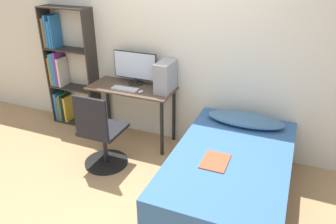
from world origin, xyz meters
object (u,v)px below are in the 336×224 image
(keyboard, at_px, (125,89))
(pc_tower, at_px, (165,77))
(monitor, at_px, (135,67))
(bookshelf, at_px, (64,72))
(bed, at_px, (229,178))
(office_chair, at_px, (101,139))

(keyboard, xyz_separation_m, pc_tower, (0.49, 0.16, 0.18))
(keyboard, bearing_deg, monitor, 83.13)
(bookshelf, relative_size, monitor, 2.82)
(bookshelf, height_order, bed, bookshelf)
(monitor, xyz_separation_m, pc_tower, (0.46, -0.08, -0.04))
(bed, xyz_separation_m, keyboard, (-1.51, 0.61, 0.51))
(monitor, bearing_deg, pc_tower, -9.68)
(bookshelf, relative_size, keyboard, 4.93)
(keyboard, relative_size, pc_tower, 0.92)
(bed, height_order, monitor, monitor)
(office_chair, distance_m, pc_tower, 1.07)
(office_chair, xyz_separation_m, bed, (1.52, -0.01, -0.11))
(office_chair, distance_m, bed, 1.52)
(office_chair, distance_m, monitor, 1.04)
(office_chair, bearing_deg, pc_tower, 56.71)
(office_chair, relative_size, keyboard, 2.78)
(office_chair, xyz_separation_m, keyboard, (0.01, 0.59, 0.40))
(monitor, bearing_deg, bed, -29.67)
(bookshelf, height_order, keyboard, bookshelf)
(monitor, relative_size, pc_tower, 1.60)
(bed, bearing_deg, pc_tower, 143.21)
(monitor, distance_m, keyboard, 0.32)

